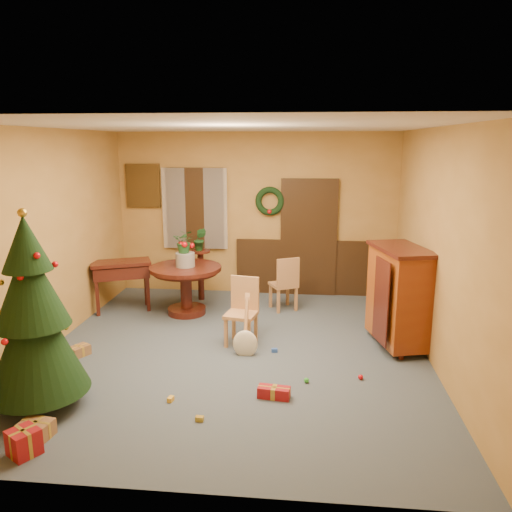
# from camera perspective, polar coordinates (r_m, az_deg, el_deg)

# --- Properties ---
(room_envelope) EXTENTS (5.50, 5.50, 5.50)m
(room_envelope) POSITION_cam_1_polar(r_m,az_deg,el_deg) (8.98, 1.29, 2.61)
(room_envelope) COLOR #374350
(room_envelope) RESTS_ON ground
(dining_table) EXTENTS (1.14, 1.14, 0.79)m
(dining_table) POSITION_cam_1_polar(r_m,az_deg,el_deg) (8.07, -8.02, -2.82)
(dining_table) COLOR black
(dining_table) RESTS_ON floor
(urn) EXTENTS (0.30, 0.30, 0.22)m
(urn) POSITION_cam_1_polar(r_m,az_deg,el_deg) (7.98, -8.09, -0.42)
(urn) COLOR slate
(urn) RESTS_ON dining_table
(centerpiece_plant) EXTENTS (0.33, 0.29, 0.37)m
(centerpiece_plant) POSITION_cam_1_polar(r_m,az_deg,el_deg) (7.92, -8.16, 1.67)
(centerpiece_plant) COLOR #1E4C23
(centerpiece_plant) RESTS_ON urn
(chair_near) EXTENTS (0.47, 0.47, 0.92)m
(chair_near) POSITION_cam_1_polar(r_m,az_deg,el_deg) (6.86, -1.54, -6.00)
(chair_near) COLOR #A06C40
(chair_near) RESTS_ON floor
(chair_far) EXTENTS (0.53, 0.53, 0.91)m
(chair_far) POSITION_cam_1_polar(r_m,az_deg,el_deg) (8.17, 3.35, -2.99)
(chair_far) COLOR #A06C40
(chair_far) RESTS_ON floor
(guitar) EXTENTS (0.41, 0.55, 0.75)m
(guitar) POSITION_cam_1_polar(r_m,az_deg,el_deg) (6.49, -1.24, -8.15)
(guitar) COLOR beige
(guitar) RESTS_ON floor
(plant_stand) EXTENTS (0.34, 0.34, 0.88)m
(plant_stand) POSITION_cam_1_polar(r_m,az_deg,el_deg) (8.77, -6.33, -1.49)
(plant_stand) COLOR black
(plant_stand) RESTS_ON floor
(stand_plant) EXTENTS (0.22, 0.18, 0.40)m
(stand_plant) POSITION_cam_1_polar(r_m,az_deg,el_deg) (8.65, -6.42, 1.92)
(stand_plant) COLOR #19471E
(stand_plant) RESTS_ON plant_stand
(christmas_tree) EXTENTS (1.02, 1.02, 2.10)m
(christmas_tree) POSITION_cam_1_polar(r_m,az_deg,el_deg) (5.54, -24.13, -6.35)
(christmas_tree) COLOR #382111
(christmas_tree) RESTS_ON floor
(writing_desk) EXTENTS (1.04, 0.80, 0.83)m
(writing_desk) POSITION_cam_1_polar(r_m,az_deg,el_deg) (8.42, -15.14, -1.94)
(writing_desk) COLOR black
(writing_desk) RESTS_ON floor
(sideboard) EXTENTS (0.81, 1.18, 1.38)m
(sideboard) POSITION_cam_1_polar(r_m,az_deg,el_deg) (6.93, 15.99, -4.20)
(sideboard) COLOR #531409
(sideboard) RESTS_ON floor
(gift_a) EXTENTS (0.32, 0.26, 0.16)m
(gift_a) POSITION_cam_1_polar(r_m,az_deg,el_deg) (5.38, -23.80, -17.64)
(gift_a) COLOR brown
(gift_a) RESTS_ON floor
(gift_b) EXTENTS (0.33, 0.33, 0.24)m
(gift_b) POSITION_cam_1_polar(r_m,az_deg,el_deg) (5.14, -25.00, -18.73)
(gift_b) COLOR maroon
(gift_b) RESTS_ON floor
(gift_c) EXTENTS (0.27, 0.30, 0.13)m
(gift_c) POSITION_cam_1_polar(r_m,az_deg,el_deg) (6.99, -19.52, -10.17)
(gift_c) COLOR brown
(gift_c) RESTS_ON floor
(gift_d) EXTENTS (0.36, 0.19, 0.12)m
(gift_d) POSITION_cam_1_polar(r_m,az_deg,el_deg) (5.61, 2.06, -15.31)
(gift_d) COLOR maroon
(gift_d) RESTS_ON floor
(toy_a) EXTENTS (0.09, 0.06, 0.05)m
(toy_a) POSITION_cam_1_polar(r_m,az_deg,el_deg) (6.72, 2.12, -10.73)
(toy_a) COLOR #2850AE
(toy_a) RESTS_ON floor
(toy_b) EXTENTS (0.06, 0.06, 0.06)m
(toy_b) POSITION_cam_1_polar(r_m,az_deg,el_deg) (5.96, 5.79, -13.96)
(toy_b) COLOR green
(toy_b) RESTS_ON floor
(toy_c) EXTENTS (0.07, 0.09, 0.05)m
(toy_c) POSITION_cam_1_polar(r_m,az_deg,el_deg) (5.63, -9.73, -15.82)
(toy_c) COLOR gold
(toy_c) RESTS_ON floor
(toy_d) EXTENTS (0.06, 0.06, 0.06)m
(toy_d) POSITION_cam_1_polar(r_m,az_deg,el_deg) (6.13, 11.87, -13.39)
(toy_d) COLOR red
(toy_d) RESTS_ON floor
(toy_e) EXTENTS (0.08, 0.05, 0.05)m
(toy_e) POSITION_cam_1_polar(r_m,az_deg,el_deg) (5.25, -6.46, -17.99)
(toy_e) COLOR gold
(toy_e) RESTS_ON floor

